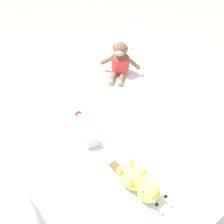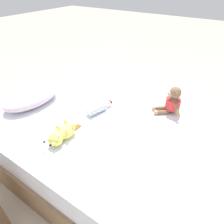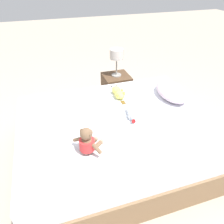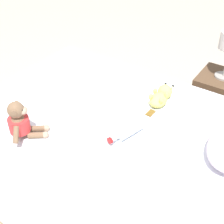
# 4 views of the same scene
# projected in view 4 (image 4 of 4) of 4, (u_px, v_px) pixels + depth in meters

# --- Properties ---
(ground_plane) EXTENTS (16.00, 16.00, 0.00)m
(ground_plane) POSITION_uv_depth(u_px,v_px,m) (108.00, 182.00, 2.19)
(ground_plane) COLOR #B7A893
(bed) EXTENTS (1.52, 1.94, 0.52)m
(bed) POSITION_uv_depth(u_px,v_px,m) (108.00, 157.00, 2.03)
(bed) COLOR #846647
(bed) RESTS_ON ground_plane
(plush_monkey) EXTENTS (0.26, 0.25, 0.24)m
(plush_monkey) POSITION_uv_depth(u_px,v_px,m) (21.00, 122.00, 1.76)
(plush_monkey) COLOR brown
(plush_monkey) RESTS_ON bed
(plush_yellow_creature) EXTENTS (0.33, 0.12, 0.10)m
(plush_yellow_creature) POSITION_uv_depth(u_px,v_px,m) (161.00, 96.00, 2.05)
(plush_yellow_creature) COLOR #EAE066
(plush_yellow_creature) RESTS_ON bed
(glass_bottle) EXTENTS (0.25, 0.12, 0.08)m
(glass_bottle) POSITION_uv_depth(u_px,v_px,m) (128.00, 130.00, 1.79)
(glass_bottle) COLOR silver
(glass_bottle) RESTS_ON bed
(nightstand) EXTENTS (0.37, 0.37, 0.45)m
(nightstand) POSITION_uv_depth(u_px,v_px,m) (217.00, 99.00, 2.62)
(nightstand) COLOR brown
(nightstand) RESTS_ON ground_plane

